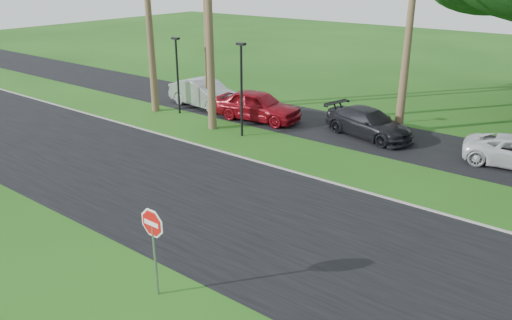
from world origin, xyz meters
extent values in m
plane|color=#1A4711|center=(0.00, 0.00, 0.00)|extent=(120.00, 120.00, 0.00)
cube|color=black|center=(0.00, 2.00, 0.01)|extent=(120.00, 8.00, 0.02)
cube|color=black|center=(0.00, 12.50, 0.01)|extent=(120.00, 5.00, 0.02)
cube|color=gray|center=(0.00, 6.05, 0.03)|extent=(120.00, 0.12, 0.06)
cylinder|color=gray|center=(0.50, -3.00, 1.00)|extent=(0.07, 0.07, 2.00)
cylinder|color=white|center=(0.50, -3.00, 2.10)|extent=(1.05, 0.02, 1.05)
cylinder|color=red|center=(0.50, -3.00, 2.10)|extent=(0.90, 0.02, 0.90)
cube|color=white|center=(0.50, -3.00, 2.10)|extent=(0.50, 0.02, 0.12)
cone|color=brown|center=(-13.00, 9.00, 5.25)|extent=(0.44, 0.44, 10.50)
cone|color=brown|center=(-10.50, 11.00, 4.50)|extent=(0.44, 0.44, 9.00)
cone|color=brown|center=(-8.00, 8.50, 5.75)|extent=(0.44, 0.44, 11.50)
cone|color=brown|center=(0.00, 14.00, 4.75)|extent=(0.44, 0.44, 9.50)
cylinder|color=black|center=(-11.50, 9.50, 2.10)|extent=(0.12, 0.12, 4.20)
cube|color=black|center=(-11.50, 9.50, 4.28)|extent=(0.45, 0.25, 0.12)
cylinder|color=black|center=(-6.00, 8.50, 2.25)|extent=(0.12, 0.12, 4.50)
cube|color=black|center=(-6.00, 8.50, 4.58)|extent=(0.45, 0.25, 0.12)
imported|color=#ACAFB3|center=(-11.19, 11.36, 0.83)|extent=(5.17, 2.28, 1.65)
imported|color=maroon|center=(-6.98, 11.14, 0.83)|extent=(5.07, 2.50, 1.66)
imported|color=black|center=(-0.87, 12.24, 0.69)|extent=(5.11, 3.06, 1.39)
camera|label=1|loc=(9.19, -10.08, 8.04)|focal=35.00mm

